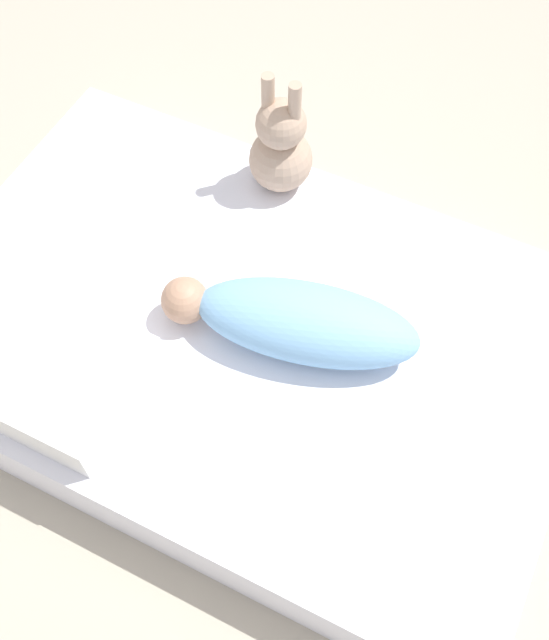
# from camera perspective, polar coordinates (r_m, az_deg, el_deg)

# --- Properties ---
(ground_plane) EXTENTS (12.00, 12.00, 0.00)m
(ground_plane) POSITION_cam_1_polar(r_m,az_deg,el_deg) (1.94, -2.17, -3.00)
(ground_plane) COLOR #B2A893
(bed_mattress) EXTENTS (1.56, 1.04, 0.18)m
(bed_mattress) POSITION_cam_1_polar(r_m,az_deg,el_deg) (1.86, -2.26, -1.65)
(bed_mattress) COLOR white
(bed_mattress) RESTS_ON ground_plane
(swaddled_baby) EXTENTS (0.61, 0.31, 0.15)m
(swaddled_baby) POSITION_cam_1_polar(r_m,az_deg,el_deg) (1.69, 1.72, -0.07)
(swaddled_baby) COLOR #7FB7E5
(swaddled_baby) RESTS_ON bed_mattress
(pillow) EXTENTS (0.39, 0.31, 0.11)m
(pillow) POSITION_cam_1_polar(r_m,az_deg,el_deg) (1.72, -16.75, -3.75)
(pillow) COLOR white
(pillow) RESTS_ON bed_mattress
(bunny_plush) EXTENTS (0.17, 0.17, 0.34)m
(bunny_plush) POSITION_cam_1_polar(r_m,az_deg,el_deg) (1.95, 0.48, 13.00)
(bunny_plush) COLOR tan
(bunny_plush) RESTS_ON bed_mattress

